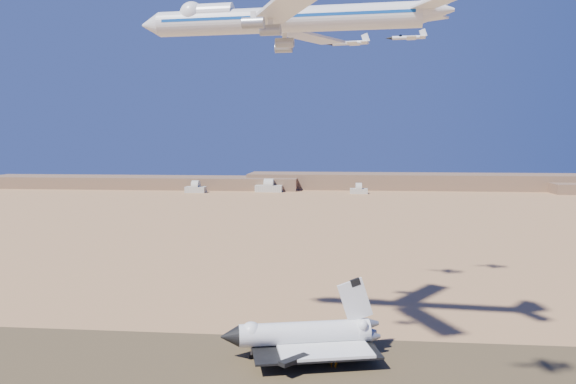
# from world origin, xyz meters

# --- Properties ---
(ground) EXTENTS (1200.00, 1200.00, 0.00)m
(ground) POSITION_xyz_m (0.00, 0.00, 0.00)
(ground) COLOR #A97A4B
(ground) RESTS_ON ground
(runway) EXTENTS (600.00, 50.00, 0.06)m
(runway) POSITION_xyz_m (0.00, 0.00, 0.03)
(runway) COLOR brown
(runway) RESTS_ON ground
(ridgeline) EXTENTS (960.00, 90.00, 18.00)m
(ridgeline) POSITION_xyz_m (65.32, 527.31, 7.63)
(ridgeline) COLOR brown
(ridgeline) RESTS_ON ground
(hangars) EXTENTS (200.50, 29.50, 30.00)m
(hangars) POSITION_xyz_m (-64.00, 478.43, 4.83)
(hangars) COLOR #B6B3A2
(hangars) RESTS_ON ground
(shuttle) EXTENTS (43.78, 33.37, 21.49)m
(shuttle) POSITION_xyz_m (12.38, 10.37, 5.78)
(shuttle) COLOR silver
(shuttle) RESTS_ON runway
(carrier_747) EXTENTS (82.18, 63.41, 20.45)m
(carrier_747) POSITION_xyz_m (5.17, 10.37, 89.94)
(carrier_747) COLOR silver
(crew_a) EXTENTS (0.48, 0.70, 1.85)m
(crew_a) POSITION_xyz_m (21.25, 3.15, 0.99)
(crew_a) COLOR orange
(crew_a) RESTS_ON runway
(crew_b) EXTENTS (0.71, 1.02, 1.92)m
(crew_b) POSITION_xyz_m (20.33, 3.96, 1.02)
(crew_b) COLOR orange
(crew_b) RESTS_ON runway
(crew_c) EXTENTS (1.21, 1.12, 1.88)m
(crew_c) POSITION_xyz_m (21.38, 3.66, 1.00)
(crew_c) COLOR orange
(crew_c) RESTS_ON runway
(chase_jet_e) EXTENTS (15.49, 8.73, 3.89)m
(chase_jet_e) POSITION_xyz_m (24.47, 62.61, 92.50)
(chase_jet_e) COLOR silver
(chase_jet_f) EXTENTS (14.83, 8.12, 3.70)m
(chase_jet_f) POSITION_xyz_m (45.63, 72.81, 95.81)
(chase_jet_f) COLOR silver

